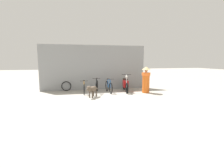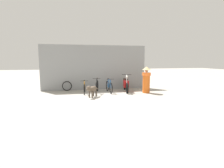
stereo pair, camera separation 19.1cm
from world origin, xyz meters
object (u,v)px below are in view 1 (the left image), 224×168
(person_in_robes, at_px, (146,79))
(stray_dog, at_px, (92,89))
(bicycle_1, at_px, (97,87))
(spare_tire_left, at_px, (66,86))
(motorcycle, at_px, (125,84))
(bicycle_0, at_px, (84,88))
(bicycle_2, at_px, (109,87))

(person_in_robes, bearing_deg, stray_dog, -10.94)
(bicycle_1, bearing_deg, stray_dog, -7.32)
(person_in_robes, relative_size, spare_tire_left, 2.53)
(person_in_robes, distance_m, spare_tire_left, 5.09)
(motorcycle, distance_m, person_in_robes, 1.35)
(bicycle_0, height_order, bicycle_1, bicycle_1)
(bicycle_2, relative_size, person_in_robes, 1.02)
(stray_dog, xyz_separation_m, spare_tire_left, (-1.39, 2.37, -0.13))
(motorcycle, bearing_deg, bicycle_1, -78.17)
(bicycle_2, relative_size, stray_dog, 1.71)
(bicycle_2, height_order, spare_tire_left, bicycle_2)
(bicycle_0, bearing_deg, spare_tire_left, -130.45)
(bicycle_0, height_order, stray_dog, bicycle_0)
(bicycle_0, xyz_separation_m, stray_dog, (0.32, -1.30, 0.11))
(motorcycle, xyz_separation_m, person_in_robes, (1.08, -0.71, 0.39))
(bicycle_2, xyz_separation_m, person_in_robes, (2.19, -0.62, 0.49))
(bicycle_1, bearing_deg, person_in_robes, 88.99)
(person_in_robes, bearing_deg, motorcycle, -55.11)
(bicycle_2, bearing_deg, bicycle_0, -93.68)
(bicycle_1, distance_m, stray_dog, 1.37)
(stray_dog, distance_m, person_in_robes, 3.45)
(motorcycle, xyz_separation_m, spare_tire_left, (-3.68, 1.01, -0.14))
(spare_tire_left, bearing_deg, bicycle_2, -23.23)
(spare_tire_left, bearing_deg, person_in_robes, -19.87)
(stray_dog, bearing_deg, bicycle_2, 175.78)
(person_in_robes, bearing_deg, bicycle_2, -37.63)
(bicycle_2, distance_m, stray_dog, 1.74)
(bicycle_0, bearing_deg, bicycle_2, 93.43)
(person_in_robes, xyz_separation_m, spare_tire_left, (-4.76, 1.72, -0.53))
(bicycle_2, height_order, person_in_robes, person_in_robes)
(spare_tire_left, bearing_deg, bicycle_1, -30.44)
(motorcycle, height_order, spare_tire_left, motorcycle)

